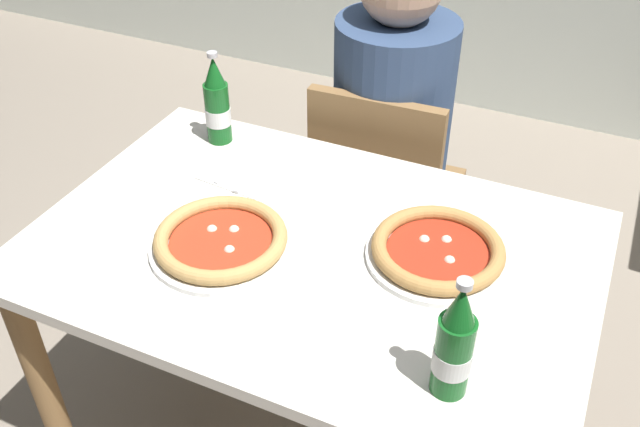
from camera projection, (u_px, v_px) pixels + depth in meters
dining_table_main at (311, 284)px, 1.58m from camera, size 1.20×0.80×0.75m
chair_behind_table at (382, 192)px, 2.13m from camera, size 0.41×0.41×0.85m
diner_seated at (389, 155)px, 2.10m from camera, size 0.34×0.34×1.21m
pizza_margherita_near at (221, 240)px, 1.49m from camera, size 0.31×0.31×0.04m
pizza_marinara_far at (438, 251)px, 1.46m from camera, size 0.30×0.30×0.04m
beer_bottle_left at (454, 346)px, 1.14m from camera, size 0.07×0.07×0.25m
beer_bottle_center at (217, 105)px, 1.79m from camera, size 0.07×0.07×0.25m
napkin_with_cutlery at (246, 170)px, 1.73m from camera, size 0.20×0.20×0.01m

